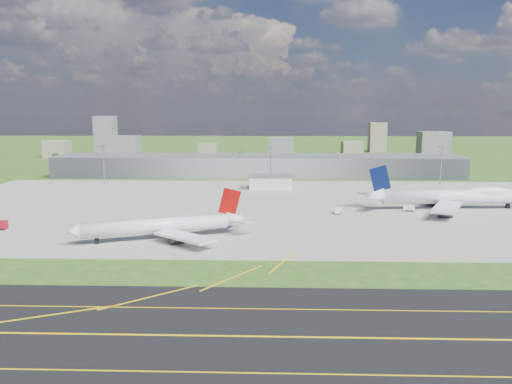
{
  "coord_description": "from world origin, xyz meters",
  "views": [
    {
      "loc": [
        10.83,
        -208.76,
        46.37
      ],
      "look_at": [
        3.24,
        28.93,
        9.0
      ],
      "focal_mm": 35.0,
      "sensor_mm": 36.0,
      "label": 1
    }
  ],
  "objects_px": {
    "airliner_blue_quad": "(453,197)",
    "van_white_near": "(338,211)",
    "airliner_red_twin": "(163,226)",
    "van_white_far": "(409,209)",
    "tug_yellow": "(188,223)"
  },
  "relations": [
    {
      "from": "van_white_near",
      "to": "van_white_far",
      "type": "bearing_deg",
      "value": -63.09
    },
    {
      "from": "tug_yellow",
      "to": "van_white_near",
      "type": "height_order",
      "value": "van_white_near"
    },
    {
      "from": "van_white_far",
      "to": "tug_yellow",
      "type": "bearing_deg",
      "value": -152.07
    },
    {
      "from": "tug_yellow",
      "to": "van_white_near",
      "type": "xyz_separation_m",
      "value": [
        66.16,
        25.59,
        0.45
      ]
    },
    {
      "from": "airliner_red_twin",
      "to": "tug_yellow",
      "type": "bearing_deg",
      "value": -124.06
    },
    {
      "from": "airliner_blue_quad",
      "to": "van_white_far",
      "type": "relative_size",
      "value": 15.7
    },
    {
      "from": "airliner_blue_quad",
      "to": "tug_yellow",
      "type": "height_order",
      "value": "airliner_blue_quad"
    },
    {
      "from": "van_white_near",
      "to": "van_white_far",
      "type": "height_order",
      "value": "van_white_near"
    },
    {
      "from": "airliner_red_twin",
      "to": "van_white_far",
      "type": "relative_size",
      "value": 11.89
    },
    {
      "from": "airliner_blue_quad",
      "to": "van_white_near",
      "type": "bearing_deg",
      "value": -170.41
    },
    {
      "from": "tug_yellow",
      "to": "van_white_near",
      "type": "distance_m",
      "value": 70.94
    },
    {
      "from": "airliner_blue_quad",
      "to": "airliner_red_twin",
      "type": "bearing_deg",
      "value": -158.05
    },
    {
      "from": "airliner_blue_quad",
      "to": "van_white_near",
      "type": "height_order",
      "value": "airliner_blue_quad"
    },
    {
      "from": "airliner_blue_quad",
      "to": "van_white_near",
      "type": "relative_size",
      "value": 14.22
    },
    {
      "from": "airliner_red_twin",
      "to": "van_white_far",
      "type": "distance_m",
      "value": 120.29
    }
  ]
}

